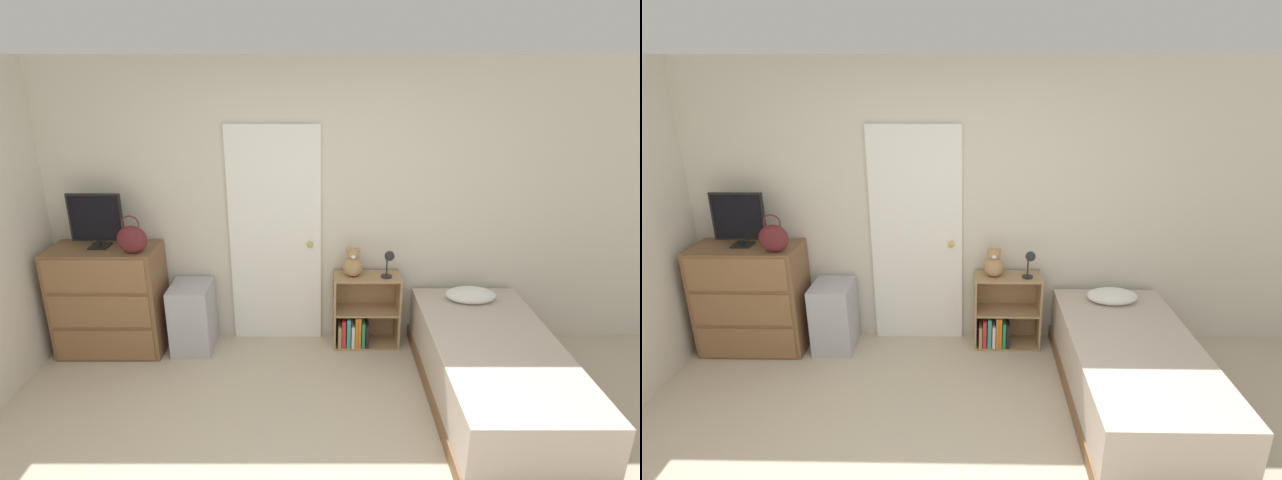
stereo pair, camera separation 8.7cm
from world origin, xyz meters
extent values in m
cube|color=beige|center=(0.00, 2.18, 1.27)|extent=(10.00, 0.06, 2.55)
cube|color=white|center=(-0.27, 2.12, 1.00)|extent=(0.82, 0.04, 2.00)
sphere|color=gold|center=(0.04, 2.08, 0.95)|extent=(0.06, 0.06, 0.06)
cube|color=brown|center=(-1.74, 1.90, 0.49)|extent=(0.92, 0.45, 0.99)
cube|color=#89613E|center=(-1.74, 1.67, 0.17)|extent=(0.85, 0.01, 0.29)
cube|color=#89613E|center=(-1.74, 1.67, 0.49)|extent=(0.85, 0.01, 0.29)
cube|color=#89613E|center=(-1.74, 1.67, 0.82)|extent=(0.85, 0.01, 0.29)
cube|color=black|center=(-1.77, 1.92, 0.99)|extent=(0.16, 0.16, 0.02)
cylinder|color=black|center=(-1.77, 1.92, 1.02)|extent=(0.04, 0.04, 0.04)
cube|color=black|center=(-1.77, 1.92, 1.25)|extent=(0.45, 0.02, 0.42)
cube|color=black|center=(-1.77, 1.91, 1.25)|extent=(0.42, 0.01, 0.38)
ellipsoid|color=#591E23|center=(-1.42, 1.77, 1.11)|extent=(0.25, 0.13, 0.24)
torus|color=#591E23|center=(-1.42, 1.77, 1.24)|extent=(0.15, 0.01, 0.15)
cube|color=#ADADB7|center=(-1.02, 1.92, 0.31)|extent=(0.35, 0.41, 0.62)
cube|color=tan|center=(0.26, 1.99, 0.34)|extent=(0.02, 0.28, 0.69)
cube|color=tan|center=(0.84, 1.99, 0.34)|extent=(0.02, 0.28, 0.69)
cube|color=tan|center=(0.55, 1.99, 0.01)|extent=(0.56, 0.28, 0.02)
cube|color=tan|center=(0.55, 1.99, 0.34)|extent=(0.56, 0.28, 0.02)
cube|color=tan|center=(0.55, 1.99, 0.68)|extent=(0.56, 0.28, 0.02)
cube|color=tan|center=(0.55, 2.12, 0.34)|extent=(0.60, 0.01, 0.69)
cube|color=tan|center=(0.31, 1.96, 0.12)|extent=(0.03, 0.20, 0.21)
cube|color=red|center=(0.35, 1.96, 0.15)|extent=(0.03, 0.19, 0.27)
cube|color=teal|center=(0.39, 1.94, 0.16)|extent=(0.04, 0.16, 0.28)
cube|color=white|center=(0.43, 1.96, 0.12)|extent=(0.03, 0.21, 0.21)
cube|color=orange|center=(0.46, 1.95, 0.17)|extent=(0.02, 0.19, 0.30)
cube|color=orange|center=(0.49, 1.96, 0.17)|extent=(0.03, 0.21, 0.30)
cube|color=#338C4C|center=(0.53, 1.94, 0.14)|extent=(0.03, 0.15, 0.25)
cube|color=black|center=(0.56, 1.96, 0.13)|extent=(0.03, 0.19, 0.23)
sphere|color=tan|center=(0.42, 1.99, 0.78)|extent=(0.18, 0.18, 0.18)
sphere|color=tan|center=(0.42, 1.99, 0.90)|extent=(0.11, 0.11, 0.11)
sphere|color=silver|center=(0.42, 1.94, 0.89)|extent=(0.04, 0.04, 0.04)
sphere|color=tan|center=(0.38, 1.99, 0.94)|extent=(0.05, 0.05, 0.05)
sphere|color=tan|center=(0.46, 1.99, 0.94)|extent=(0.05, 0.05, 0.05)
cylinder|color=#262628|center=(0.72, 1.96, 0.69)|extent=(0.10, 0.10, 0.01)
cylinder|color=#262628|center=(0.72, 1.96, 0.78)|extent=(0.01, 0.01, 0.17)
sphere|color=#262628|center=(0.74, 1.95, 0.89)|extent=(0.09, 0.09, 0.09)
cube|color=brown|center=(1.45, 1.14, 0.06)|extent=(0.97, 1.97, 0.12)
cube|color=beige|center=(1.45, 1.14, 0.32)|extent=(0.94, 1.91, 0.39)
ellipsoid|color=white|center=(1.45, 1.85, 0.56)|extent=(0.43, 0.28, 0.12)
camera|label=1|loc=(0.13, -2.11, 2.46)|focal=28.00mm
camera|label=2|loc=(0.22, -2.11, 2.46)|focal=28.00mm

